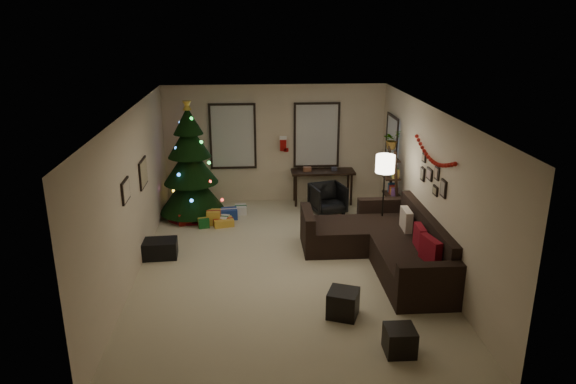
% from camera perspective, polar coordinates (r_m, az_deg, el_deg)
% --- Properties ---
extents(floor, '(7.00, 7.00, 0.00)m').
position_cam_1_polar(floor, '(9.45, -0.36, -7.79)').
color(floor, '#C5B895').
rests_on(floor, ground).
extents(ceiling, '(7.00, 7.00, 0.00)m').
position_cam_1_polar(ceiling, '(8.61, -0.39, 8.56)').
color(ceiling, white).
rests_on(ceiling, floor).
extents(wall_back, '(5.00, 0.00, 5.00)m').
position_cam_1_polar(wall_back, '(12.31, -1.40, 5.11)').
color(wall_back, beige).
rests_on(wall_back, floor).
extents(wall_front, '(5.00, 0.00, 5.00)m').
position_cam_1_polar(wall_front, '(5.73, 1.86, -11.02)').
color(wall_front, beige).
rests_on(wall_front, floor).
extents(wall_left, '(0.00, 7.00, 7.00)m').
position_cam_1_polar(wall_left, '(9.14, -16.21, -0.34)').
color(wall_left, beige).
rests_on(wall_left, floor).
extents(wall_right, '(0.00, 7.00, 7.00)m').
position_cam_1_polar(wall_right, '(9.42, 14.98, 0.33)').
color(wall_right, beige).
rests_on(wall_right, floor).
extents(window_back_left, '(1.05, 0.06, 1.50)m').
position_cam_1_polar(window_back_left, '(12.23, -5.87, 5.89)').
color(window_back_left, '#728CB2').
rests_on(window_back_left, wall_back).
extents(window_back_right, '(1.05, 0.06, 1.50)m').
position_cam_1_polar(window_back_right, '(12.31, 3.05, 6.05)').
color(window_back_right, '#728CB2').
rests_on(window_back_right, wall_back).
extents(window_right_wall, '(0.06, 0.90, 1.30)m').
position_cam_1_polar(window_right_wall, '(11.73, 11.00, 4.86)').
color(window_right_wall, '#728CB2').
rests_on(window_right_wall, wall_right).
extents(christmas_tree, '(1.39, 1.39, 2.59)m').
position_cam_1_polar(christmas_tree, '(11.51, -10.30, 2.46)').
color(christmas_tree, black).
rests_on(christmas_tree, floor).
extents(presents, '(1.50, 1.01, 0.30)m').
position_cam_1_polar(presents, '(11.46, -8.03, -2.57)').
color(presents, navy).
rests_on(presents, floor).
extents(sofa, '(2.16, 3.12, 0.94)m').
position_cam_1_polar(sofa, '(9.62, 10.43, -5.60)').
color(sofa, black).
rests_on(sofa, floor).
extents(pillow_red_a, '(0.23, 0.49, 0.48)m').
position_cam_1_polar(pillow_red_a, '(8.70, 14.84, -6.21)').
color(pillow_red_a, maroon).
rests_on(pillow_red_a, sofa).
extents(pillow_red_b, '(0.14, 0.44, 0.43)m').
position_cam_1_polar(pillow_red_b, '(9.17, 13.79, -4.81)').
color(pillow_red_b, maroon).
rests_on(pillow_red_b, sofa).
extents(pillow_cream, '(0.14, 0.45, 0.45)m').
position_cam_1_polar(pillow_cream, '(9.89, 12.41, -3.05)').
color(pillow_cream, '#C5B19F').
rests_on(pillow_cream, sofa).
extents(ottoman_near, '(0.54, 0.54, 0.40)m').
position_cam_1_polar(ottoman_near, '(7.95, 5.86, -11.67)').
color(ottoman_near, black).
rests_on(ottoman_near, floor).
extents(ottoman_far, '(0.38, 0.38, 0.36)m').
position_cam_1_polar(ottoman_far, '(7.30, 11.77, -15.16)').
color(ottoman_far, black).
rests_on(ottoman_far, floor).
extents(desk, '(1.44, 0.51, 0.78)m').
position_cam_1_polar(desk, '(12.30, 3.72, 1.86)').
color(desk, black).
rests_on(desk, floor).
extents(desk_chair, '(0.77, 0.74, 0.65)m').
position_cam_1_polar(desk_chair, '(11.80, 4.25, -0.70)').
color(desk_chair, black).
rests_on(desk_chair, floor).
extents(bookshelf, '(0.30, 0.49, 1.66)m').
position_cam_1_polar(bookshelf, '(11.07, 11.04, 0.32)').
color(bookshelf, black).
rests_on(bookshelf, floor).
extents(potted_plant, '(0.59, 0.57, 0.50)m').
position_cam_1_polar(potted_plant, '(11.08, 10.98, 5.77)').
color(potted_plant, '#4C4C4C').
rests_on(potted_plant, bookshelf).
extents(floor_lamp, '(0.36, 0.36, 1.68)m').
position_cam_1_polar(floor_lamp, '(10.21, 10.25, 2.37)').
color(floor_lamp, black).
rests_on(floor_lamp, floor).
extents(art_map, '(0.04, 0.60, 0.50)m').
position_cam_1_polar(art_map, '(9.95, -15.12, 1.95)').
color(art_map, black).
rests_on(art_map, wall_left).
extents(art_abstract, '(0.04, 0.45, 0.35)m').
position_cam_1_polar(art_abstract, '(8.62, -16.86, 0.13)').
color(art_abstract, black).
rests_on(art_abstract, wall_left).
extents(gallery, '(0.03, 1.25, 0.54)m').
position_cam_1_polar(gallery, '(9.29, 15.11, 1.49)').
color(gallery, black).
rests_on(gallery, wall_right).
extents(garland, '(0.08, 1.90, 0.30)m').
position_cam_1_polar(garland, '(9.16, 15.17, 3.85)').
color(garland, '#A5140C').
rests_on(garland, wall_right).
extents(stocking_left, '(0.20, 0.05, 0.36)m').
position_cam_1_polar(stocking_left, '(12.32, -2.08, 5.93)').
color(stocking_left, '#990F0C').
rests_on(stocking_left, wall_back).
extents(stocking_right, '(0.20, 0.05, 0.36)m').
position_cam_1_polar(stocking_right, '(12.17, -0.48, 5.16)').
color(stocking_right, '#990F0C').
rests_on(stocking_right, wall_back).
extents(storage_bin, '(0.67, 0.47, 0.32)m').
position_cam_1_polar(storage_bin, '(9.97, -13.53, -5.87)').
color(storage_bin, black).
rests_on(storage_bin, floor).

